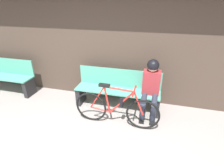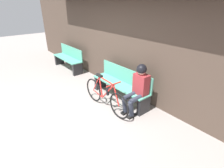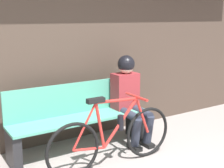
{
  "view_description": "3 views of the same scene",
  "coord_description": "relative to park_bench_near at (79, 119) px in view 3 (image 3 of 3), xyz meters",
  "views": [
    {
      "loc": [
        0.96,
        -1.26,
        2.17
      ],
      "look_at": [
        0.2,
        1.57,
        0.76
      ],
      "focal_mm": 28.0,
      "sensor_mm": 36.0,
      "label": 1
    },
    {
      "loc": [
        3.25,
        -0.82,
        2.41
      ],
      "look_at": [
        0.32,
        1.6,
        0.59
      ],
      "focal_mm": 28.0,
      "sensor_mm": 36.0,
      "label": 2
    },
    {
      "loc": [
        -1.44,
        -1.39,
        1.68
      ],
      "look_at": [
        0.44,
        1.58,
        0.91
      ],
      "focal_mm": 50.0,
      "sensor_mm": 36.0,
      "label": 3
    }
  ],
  "objects": [
    {
      "name": "bicycle",
      "position": [
        0.12,
        -0.62,
        -0.05
      ],
      "size": [
        1.61,
        0.4,
        0.83
      ],
      "color": "black",
      "rests_on": "ground_plane"
    },
    {
      "name": "storefront_wall",
      "position": [
        -0.22,
        0.43,
        1.26
      ],
      "size": [
        12.0,
        0.56,
        3.2
      ],
      "color": "#4C3D33",
      "rests_on": "ground_plane"
    },
    {
      "name": "park_bench_near",
      "position": [
        0.0,
        0.0,
        0.0
      ],
      "size": [
        1.8,
        0.42,
        0.85
      ],
      "color": "#51A88E",
      "rests_on": "ground_plane"
    },
    {
      "name": "person_seated",
      "position": [
        0.69,
        -0.11,
        0.27
      ],
      "size": [
        0.34,
        0.59,
        1.17
      ],
      "color": "#2D3342",
      "rests_on": "ground_plane"
    }
  ]
}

